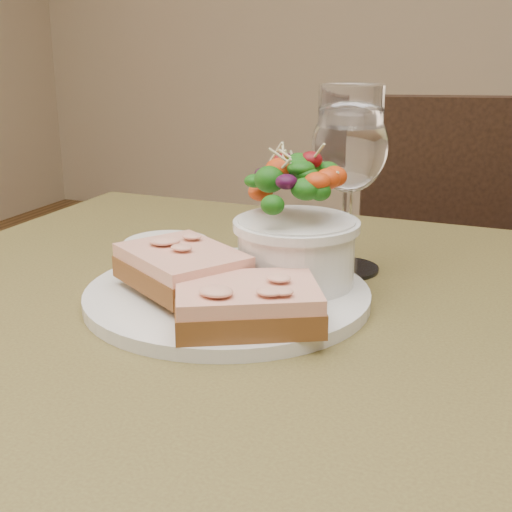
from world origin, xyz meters
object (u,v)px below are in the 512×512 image
at_px(chair_far, 459,416).
at_px(sandwich_front, 247,304).
at_px(salad_bowl, 297,222).
at_px(sandwich_back, 182,267).
at_px(cafe_table, 248,427).
at_px(dinner_plate, 227,295).
at_px(wine_glass, 350,153).
at_px(ramekin, 167,257).

relative_size(chair_far, sandwich_front, 6.30).
relative_size(sandwich_front, salad_bowl, 1.12).
bearing_deg(salad_bowl, sandwich_back, -144.10).
bearing_deg(salad_bowl, chair_far, 80.64).
distance_m(sandwich_front, sandwich_back, 0.09).
distance_m(chair_far, salad_bowl, 0.84).
distance_m(cafe_table, dinner_plate, 0.12).
bearing_deg(wine_glass, cafe_table, -103.26).
relative_size(dinner_plate, ramekin, 3.47).
bearing_deg(sandwich_back, salad_bowl, 67.59).
bearing_deg(sandwich_back, chair_far, 106.50).
bearing_deg(chair_far, wine_glass, 65.24).
distance_m(cafe_table, sandwich_front, 0.13).
xyz_separation_m(salad_bowl, wine_glass, (0.02, 0.09, 0.05)).
bearing_deg(sandwich_front, ramekin, 118.32).
bearing_deg(chair_far, sandwich_front, 65.23).
height_order(cafe_table, wine_glass, wine_glass).
bearing_deg(cafe_table, sandwich_front, -67.38).
relative_size(cafe_table, sandwich_front, 5.60).
bearing_deg(ramekin, salad_bowl, 14.30).
relative_size(sandwich_front, sandwich_back, 1.02).
height_order(sandwich_front, salad_bowl, salad_bowl).
xyz_separation_m(ramekin, wine_glass, (0.14, 0.12, 0.09)).
height_order(cafe_table, chair_far, chair_far).
xyz_separation_m(chair_far, wine_glass, (-0.08, -0.56, 0.58)).
relative_size(cafe_table, salad_bowl, 6.30).
bearing_deg(sandwich_front, chair_far, 53.06).
xyz_separation_m(sandwich_front, sandwich_back, (-0.08, 0.04, 0.01)).
bearing_deg(cafe_table, sandwich_back, 166.14).
bearing_deg(sandwich_front, wine_glass, 53.03).
bearing_deg(sandwich_front, salad_bowl, 59.04).
xyz_separation_m(sandwich_back, ramekin, (-0.03, 0.03, -0.00)).
bearing_deg(chair_far, cafe_table, 64.11).
xyz_separation_m(chair_far, sandwich_front, (-0.11, -0.76, 0.48)).
bearing_deg(cafe_table, salad_bowl, 79.20).
bearing_deg(wine_glass, ramekin, -140.70).
relative_size(chair_far, dinner_plate, 3.44).
bearing_deg(dinner_plate, sandwich_back, -147.27).
xyz_separation_m(dinner_plate, sandwich_front, (0.05, -0.07, 0.02)).
height_order(cafe_table, ramekin, ramekin).
relative_size(cafe_table, ramekin, 10.61).
bearing_deg(ramekin, cafe_table, -25.30).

